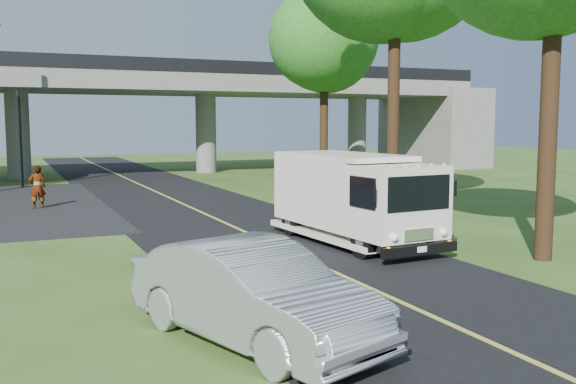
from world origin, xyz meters
TOP-DOWN VIEW (x-y plane):
  - ground at (0.00, 0.00)m, footprint 120.00×120.00m
  - road at (0.00, 10.00)m, footprint 7.00×90.00m
  - lane_line at (0.00, 10.00)m, footprint 0.12×90.00m
  - overpass at (0.00, 32.00)m, footprint 54.00×10.00m
  - traffic_signal at (-6.00, 26.00)m, footprint 0.18×0.22m
  - tree_right_far at (9.21, 19.84)m, footprint 5.77×5.67m
  - step_van at (2.20, 4.88)m, footprint 2.68×6.24m
  - silver_sedan at (-3.37, -1.72)m, footprint 3.10×5.09m
  - pedestrian at (-5.68, 16.51)m, footprint 0.67×0.47m

SIDE VIEW (x-z plane):
  - ground at x=0.00m, z-range 0.00..0.00m
  - road at x=0.00m, z-range 0.00..0.02m
  - lane_line at x=0.00m, z-range 0.03..0.03m
  - silver_sedan at x=-3.37m, z-range 0.00..1.58m
  - pedestrian at x=-5.68m, z-range 0.00..1.75m
  - step_van at x=2.20m, z-range 0.11..2.67m
  - traffic_signal at x=-6.00m, z-range 0.60..5.80m
  - overpass at x=0.00m, z-range 0.91..8.21m
  - tree_right_far at x=9.21m, z-range 2.81..13.80m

